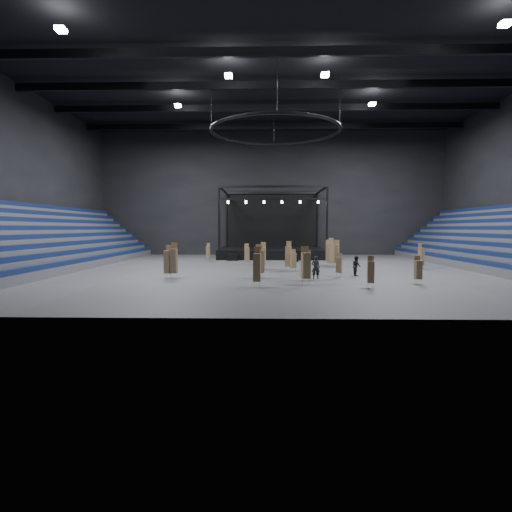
{
  "coord_description": "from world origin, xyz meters",
  "views": [
    {
      "loc": [
        -0.87,
        -38.1,
        3.93
      ],
      "look_at": [
        -1.76,
        -2.0,
        1.4
      ],
      "focal_mm": 28.0,
      "sensor_mm": 36.0,
      "label": 1
    }
  ],
  "objects_px": {
    "chair_stack_3": "(247,254)",
    "crew_member": "(356,266)",
    "flight_case_mid": "(293,258)",
    "chair_stack_0": "(371,271)",
    "chair_stack_7": "(418,269)",
    "chair_stack_6": "(257,267)",
    "chair_stack_14": "(168,261)",
    "chair_stack_17": "(263,256)",
    "flight_case_left": "(232,257)",
    "chair_stack_2": "(306,265)",
    "man_center": "(316,268)",
    "chair_stack_4": "(421,256)",
    "chair_stack_8": "(329,252)",
    "chair_stack_9": "(294,260)",
    "chair_stack_16": "(339,264)",
    "stage": "(272,246)",
    "chair_stack_11": "(336,253)",
    "chair_stack_12": "(174,260)",
    "chair_stack_13": "(306,264)",
    "chair_stack_10": "(288,256)",
    "chair_stack_15": "(331,253)",
    "flight_case_right": "(299,257)",
    "chair_stack_1": "(260,261)"
  },
  "relations": [
    {
      "from": "man_center",
      "to": "crew_member",
      "type": "height_order",
      "value": "man_center"
    },
    {
      "from": "flight_case_left",
      "to": "chair_stack_13",
      "type": "bearing_deg",
      "value": -68.85
    },
    {
      "from": "chair_stack_10",
      "to": "chair_stack_12",
      "type": "distance_m",
      "value": 10.97
    },
    {
      "from": "flight_case_mid",
      "to": "chair_stack_2",
      "type": "xyz_separation_m",
      "value": [
        -0.39,
        -19.01,
        0.99
      ]
    },
    {
      "from": "chair_stack_4",
      "to": "chair_stack_7",
      "type": "bearing_deg",
      "value": -135.6
    },
    {
      "from": "chair_stack_1",
      "to": "chair_stack_11",
      "type": "bearing_deg",
      "value": 29.19
    },
    {
      "from": "chair_stack_4",
      "to": "chair_stack_8",
      "type": "height_order",
      "value": "chair_stack_8"
    },
    {
      "from": "flight_case_left",
      "to": "flight_case_right",
      "type": "bearing_deg",
      "value": 3.98
    },
    {
      "from": "chair_stack_0",
      "to": "chair_stack_7",
      "type": "height_order",
      "value": "chair_stack_0"
    },
    {
      "from": "chair_stack_6",
      "to": "chair_stack_15",
      "type": "relative_size",
      "value": 0.92
    },
    {
      "from": "chair_stack_13",
      "to": "flight_case_left",
      "type": "bearing_deg",
      "value": 131.74
    },
    {
      "from": "chair_stack_4",
      "to": "chair_stack_8",
      "type": "distance_m",
      "value": 8.86
    },
    {
      "from": "chair_stack_11",
      "to": "chair_stack_14",
      "type": "xyz_separation_m",
      "value": [
        -14.77,
        -9.43,
        -0.09
      ]
    },
    {
      "from": "flight_case_mid",
      "to": "chair_stack_6",
      "type": "bearing_deg",
      "value": -100.46
    },
    {
      "from": "flight_case_mid",
      "to": "chair_stack_9",
      "type": "distance_m",
      "value": 10.63
    },
    {
      "from": "chair_stack_3",
      "to": "flight_case_right",
      "type": "bearing_deg",
      "value": 33.06
    },
    {
      "from": "flight_case_mid",
      "to": "chair_stack_6",
      "type": "distance_m",
      "value": 20.6
    },
    {
      "from": "chair_stack_4",
      "to": "chair_stack_8",
      "type": "xyz_separation_m",
      "value": [
        -8.28,
        3.14,
        0.15
      ]
    },
    {
      "from": "chair_stack_7",
      "to": "chair_stack_14",
      "type": "xyz_separation_m",
      "value": [
        -18.32,
        2.9,
        0.27
      ]
    },
    {
      "from": "chair_stack_3",
      "to": "flight_case_mid",
      "type": "bearing_deg",
      "value": 27.0
    },
    {
      "from": "chair_stack_7",
      "to": "chair_stack_16",
      "type": "distance_m",
      "value": 6.25
    },
    {
      "from": "chair_stack_6",
      "to": "chair_stack_14",
      "type": "height_order",
      "value": "chair_stack_6"
    },
    {
      "from": "chair_stack_14",
      "to": "chair_stack_15",
      "type": "relative_size",
      "value": 0.89
    },
    {
      "from": "chair_stack_7",
      "to": "man_center",
      "type": "height_order",
      "value": "chair_stack_7"
    },
    {
      "from": "chair_stack_9",
      "to": "chair_stack_16",
      "type": "relative_size",
      "value": 1.07
    },
    {
      "from": "chair_stack_13",
      "to": "chair_stack_15",
      "type": "height_order",
      "value": "chair_stack_15"
    },
    {
      "from": "flight_case_right",
      "to": "chair_stack_17",
      "type": "xyz_separation_m",
      "value": [
        -4.37,
        -11.26,
        0.89
      ]
    },
    {
      "from": "stage",
      "to": "chair_stack_3",
      "type": "relative_size",
      "value": 6.1
    },
    {
      "from": "crew_member",
      "to": "chair_stack_15",
      "type": "bearing_deg",
      "value": 0.2
    },
    {
      "from": "flight_case_left",
      "to": "flight_case_mid",
      "type": "relative_size",
      "value": 1.05
    },
    {
      "from": "chair_stack_4",
      "to": "chair_stack_6",
      "type": "relative_size",
      "value": 0.92
    },
    {
      "from": "flight_case_left",
      "to": "man_center",
      "type": "height_order",
      "value": "man_center"
    },
    {
      "from": "chair_stack_4",
      "to": "chair_stack_17",
      "type": "height_order",
      "value": "chair_stack_17"
    },
    {
      "from": "chair_stack_7",
      "to": "chair_stack_17",
      "type": "relative_size",
      "value": 0.77
    },
    {
      "from": "chair_stack_2",
      "to": "man_center",
      "type": "height_order",
      "value": "chair_stack_2"
    },
    {
      "from": "flight_case_left",
      "to": "chair_stack_12",
      "type": "relative_size",
      "value": 0.45
    },
    {
      "from": "chair_stack_3",
      "to": "chair_stack_9",
      "type": "xyz_separation_m",
      "value": [
        4.53,
        -6.21,
        -0.13
      ]
    },
    {
      "from": "chair_stack_17",
      "to": "man_center",
      "type": "relative_size",
      "value": 1.45
    },
    {
      "from": "flight_case_right",
      "to": "chair_stack_10",
      "type": "xyz_separation_m",
      "value": [
        -2.01,
        -11.85,
        0.94
      ]
    },
    {
      "from": "chair_stack_3",
      "to": "crew_member",
      "type": "distance_m",
      "value": 13.22
    },
    {
      "from": "chair_stack_0",
      "to": "chair_stack_9",
      "type": "xyz_separation_m",
      "value": [
        -4.35,
        9.86,
        -0.04
      ]
    },
    {
      "from": "chair_stack_2",
      "to": "chair_stack_3",
      "type": "xyz_separation_m",
      "value": [
        -4.77,
        14.63,
        -0.2
      ]
    },
    {
      "from": "chair_stack_6",
      "to": "chair_stack_11",
      "type": "height_order",
      "value": "chair_stack_11"
    },
    {
      "from": "chair_stack_0",
      "to": "chair_stack_16",
      "type": "distance_m",
      "value": 6.01
    },
    {
      "from": "stage",
      "to": "flight_case_left",
      "type": "bearing_deg",
      "value": -127.77
    },
    {
      "from": "chair_stack_11",
      "to": "chair_stack_13",
      "type": "bearing_deg",
      "value": -89.58
    },
    {
      "from": "stage",
      "to": "chair_stack_2",
      "type": "distance_m",
      "value": 26.86
    },
    {
      "from": "chair_stack_13",
      "to": "crew_member",
      "type": "distance_m",
      "value": 5.55
    },
    {
      "from": "chair_stack_6",
      "to": "chair_stack_7",
      "type": "height_order",
      "value": "chair_stack_6"
    },
    {
      "from": "flight_case_left",
      "to": "chair_stack_12",
      "type": "bearing_deg",
      "value": -100.43
    }
  ]
}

